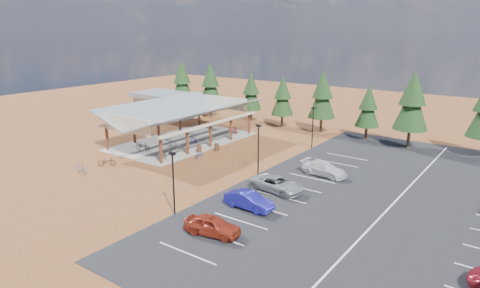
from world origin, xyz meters
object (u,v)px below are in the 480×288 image
Objects in this scene: lamp_post_1 at (258,146)px; bike_13 at (81,168)px; bike_14 at (199,154)px; car_0 at (212,225)px; trash_bin_0 at (199,149)px; lamp_post_0 at (173,179)px; bike_2 at (184,130)px; bike_6 at (194,138)px; trash_bin_1 at (217,147)px; car_3 at (324,169)px; bike_3 at (209,125)px; bike_0 at (143,146)px; car_1 at (249,200)px; car_2 at (277,184)px; lamp_post_2 at (313,125)px; bike_5 at (173,145)px; bike_4 at (163,154)px; bike_12 at (107,162)px; bike_1 at (163,135)px; bike_pavilion at (183,113)px; outbuilding at (167,104)px; bike_7 at (233,130)px.

bike_13 is at bearing -144.60° from lamp_post_1.
car_0 is (13.23, -13.70, 0.34)m from bike_14.
trash_bin_0 is 13.60m from bike_13.
car_0 is (4.69, -0.96, -2.23)m from lamp_post_0.
lamp_post_1 reaches higher than bike_2.
trash_bin_1 is at bearing -86.02° from bike_6.
car_3 is (5.63, 3.47, -2.26)m from lamp_post_1.
bike_3 reaches higher than trash_bin_1.
bike_0 is at bearing -176.04° from bike_14.
car_1 and car_2 have the same top height.
lamp_post_2 reaches higher than bike_5.
bike_13 reaches higher than trash_bin_0.
trash_bin_0 is at bearing 122.92° from bike_14.
car_2 is (12.82, -7.24, 0.29)m from trash_bin_1.
trash_bin_1 is at bearing 92.11° from car_3.
bike_4 is 18.07m from car_3.
car_1 is at bearing -137.05° from bike_12.
trash_bin_1 is at bearing -128.95° from bike_2.
trash_bin_0 is (-10.00, 14.35, -2.53)m from lamp_post_0.
bike_4 is 19.65m from car_0.
lamp_post_2 reaches higher than bike_1.
trash_bin_1 is at bearing -84.89° from bike_1.
bike_pavilion is 3.77× the size of lamp_post_1.
car_1 reaches higher than trash_bin_1.
bike_6 reaches higher than bike_2.
bike_12 is at bearing 90.00° from car_1.
bike_6 is (1.38, 0.42, -3.25)m from bike_pavilion.
bike_pavilion is 12.28× the size of bike_2.
bike_14 is (4.83, -0.71, -0.21)m from bike_5.
bike_4 is (5.49, -14.60, 0.01)m from bike_3.
car_1 is (15.79, -5.70, 0.17)m from bike_4.
bike_12 is (-1.29, -8.76, -0.14)m from bike_5.
trash_bin_1 is 17.57m from car_1.
car_0 is 5.31m from car_1.
bike_0 is (-7.30, -5.23, 0.14)m from trash_bin_1.
outbuilding is 6.17× the size of bike_4.
bike_7 is 0.35× the size of car_3.
bike_4 is at bearing -129.70° from lamp_post_2.
lamp_post_1 is 6.99m from car_3.
lamp_post_0 is 3.25× the size of bike_2.
bike_0 is 6.90m from bike_6.
car_1 is (33.19, -23.67, -1.29)m from outbuilding.
bike_0 is at bearing -157.13° from bike_1.
bike_2 is 0.87× the size of bike_6.
car_2 is at bearing 113.47° from bike_13.
car_3 is (0.94, 16.42, -0.03)m from car_0.
trash_bin_0 is (5.00, -2.65, -3.37)m from bike_pavilion.
car_0 is (4.69, -12.96, -2.23)m from lamp_post_1.
bike_6 is 0.97× the size of bike_12.
bike_7 is 0.33× the size of car_2.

